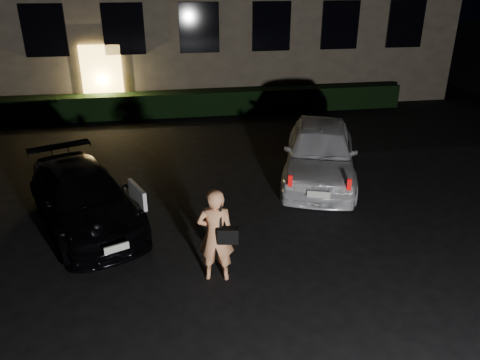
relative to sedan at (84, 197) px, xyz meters
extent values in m
plane|color=black|center=(3.18, -2.77, -0.59)|extent=(80.00, 80.00, 0.00)
cube|color=#FFC959|center=(-0.32, 8.17, 0.66)|extent=(1.40, 0.10, 2.50)
cube|color=black|center=(-2.02, 8.17, 2.41)|extent=(1.40, 0.10, 1.70)
cube|color=black|center=(0.58, 8.17, 2.41)|extent=(1.40, 0.10, 1.70)
cube|color=black|center=(3.18, 8.17, 2.41)|extent=(1.40, 0.10, 1.70)
cube|color=black|center=(5.78, 8.17, 2.41)|extent=(1.40, 0.10, 1.70)
cube|color=black|center=(8.38, 8.17, 2.41)|extent=(1.40, 0.10, 1.70)
cube|color=black|center=(10.98, 8.17, 2.41)|extent=(1.40, 0.10, 1.70)
cube|color=black|center=(3.18, 7.73, -0.17)|extent=(15.00, 0.70, 0.85)
imported|color=black|center=(0.00, 0.00, 0.00)|extent=(3.08, 4.42, 1.19)
cube|color=white|center=(1.11, -0.36, 0.14)|extent=(0.39, 0.82, 0.40)
cube|color=silver|center=(0.79, -1.97, -0.08)|extent=(0.42, 0.20, 0.13)
imported|color=white|center=(5.51, 1.39, 0.14)|extent=(3.02, 4.62, 1.46)
cube|color=red|center=(4.28, -0.35, 0.20)|extent=(0.10, 0.08, 0.24)
cube|color=red|center=(5.43, -0.74, 0.20)|extent=(0.10, 0.08, 0.24)
cube|color=silver|center=(4.83, -0.60, -0.04)|extent=(0.48, 0.20, 0.14)
imported|color=#F6A06A|center=(2.45, -2.36, 0.25)|extent=(0.67, 0.50, 1.69)
cube|color=black|center=(2.64, -2.51, 0.31)|extent=(0.36, 0.21, 0.27)
cube|color=black|center=(2.53, -2.45, 0.69)|extent=(0.05, 0.06, 0.52)
camera|label=1|loc=(1.74, -9.02, 4.25)|focal=35.00mm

